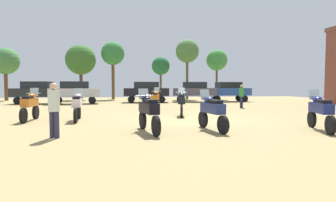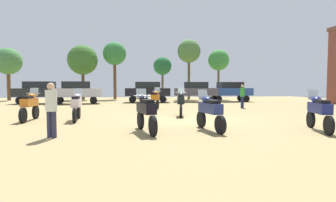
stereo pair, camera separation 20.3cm
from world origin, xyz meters
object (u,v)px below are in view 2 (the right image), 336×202
object	(u,v)px
car_1	(76,91)
tree_6	(219,60)
car_5	(40,91)
tree_1	(83,60)
car_3	(148,90)
motorcycle_6	(210,111)
motorcycle_4	(319,111)
tree_5	(189,52)
motorcycle_3	(181,102)
car_2	(230,90)
motorcycle_1	(155,99)
tree_3	(8,62)
motorcycle_8	(30,105)
tree_2	(115,54)
car_4	(196,90)
person_1	(51,106)
motorcycle_5	(77,105)
tree_4	(162,66)
motorcycle_2	(146,111)
person_2	(242,94)

from	to	relation	value
car_1	tree_6	bearing A→B (deg)	-74.58
car_5	tree_1	xyz separation A→B (m)	(2.67, 6.80, 3.43)
car_3	motorcycle_6	bearing A→B (deg)	-172.42
car_3	tree_1	xyz separation A→B (m)	(-7.15, 6.25, 3.43)
motorcycle_4	motorcycle_6	size ratio (longest dim) A/B	1.02
tree_5	tree_6	bearing A→B (deg)	-10.11
motorcycle_3	car_2	xyz separation A→B (m)	(7.52, 12.35, 0.44)
motorcycle_1	car_1	size ratio (longest dim) A/B	0.49
tree_3	tree_6	size ratio (longest dim) A/B	0.96
motorcycle_8	tree_2	bearing A→B (deg)	82.66
tree_6	motorcycle_1	bearing A→B (deg)	-123.13
motorcycle_6	tree_5	size ratio (longest dim) A/B	0.29
motorcycle_6	motorcycle_1	bearing A→B (deg)	88.59
car_4	person_1	world-z (taller)	car_4
car_3	tree_3	size ratio (longest dim) A/B	0.76
motorcycle_8	car_1	distance (m)	11.92
motorcycle_3	motorcycle_1	bearing A→B (deg)	116.84
motorcycle_5	tree_6	size ratio (longest dim) A/B	0.38
motorcycle_8	tree_4	bearing A→B (deg)	67.75
motorcycle_5	motorcycle_6	size ratio (longest dim) A/B	1.06
car_2	car_4	size ratio (longest dim) A/B	0.95
person_1	tree_2	xyz separation A→B (m)	(0.64, 24.29, 4.43)
tree_1	tree_3	bearing A→B (deg)	-175.58
motorcycle_2	car_5	bearing A→B (deg)	106.26
motorcycle_3	car_3	xyz separation A→B (m)	(-0.93, 12.24, 0.44)
motorcycle_3	motorcycle_6	size ratio (longest dim) A/B	0.98
motorcycle_4	tree_4	world-z (taller)	tree_4
car_1	motorcycle_5	bearing A→B (deg)	-177.13
motorcycle_2	motorcycle_4	distance (m)	6.11
motorcycle_3	tree_6	bearing A→B (deg)	77.04
motorcycle_4	tree_6	xyz separation A→B (m)	(4.17, 22.98, 3.99)
motorcycle_2	motorcycle_6	xyz separation A→B (m)	(2.28, 0.03, -0.02)
tree_2	motorcycle_3	bearing A→B (deg)	-76.85
motorcycle_4	tree_1	size ratio (longest dim) A/B	0.34
motorcycle_2	tree_3	world-z (taller)	tree_3
motorcycle_8	motorcycle_4	bearing A→B (deg)	-20.88
motorcycle_3	motorcycle_5	distance (m)	5.24
tree_6	tree_3	bearing A→B (deg)	179.45
motorcycle_6	motorcycle_8	xyz separation A→B (m)	(-7.35, 3.73, 0.02)
person_2	tree_4	size ratio (longest dim) A/B	0.32
car_5	person_1	world-z (taller)	car_5
motorcycle_3	person_1	world-z (taller)	person_1
tree_1	motorcycle_4	bearing A→B (deg)	-63.24
car_3	person_2	bearing A→B (deg)	-136.01
car_5	car_3	bearing A→B (deg)	-81.45
motorcycle_5	motorcycle_6	distance (m)	6.35
motorcycle_2	person_1	world-z (taller)	person_1
tree_2	motorcycle_5	bearing A→B (deg)	-91.94
motorcycle_4	motorcycle_5	bearing A→B (deg)	172.67
car_4	tree_4	size ratio (longest dim) A/B	0.87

